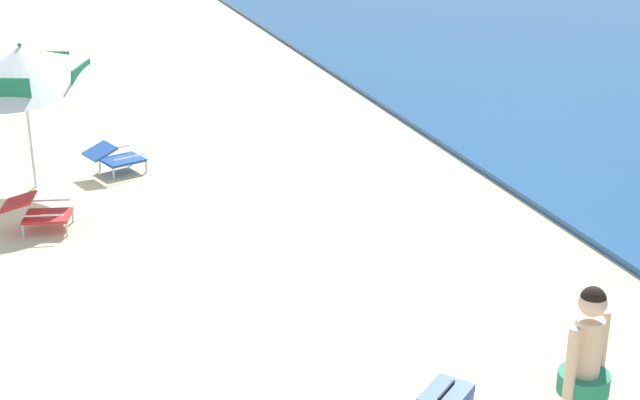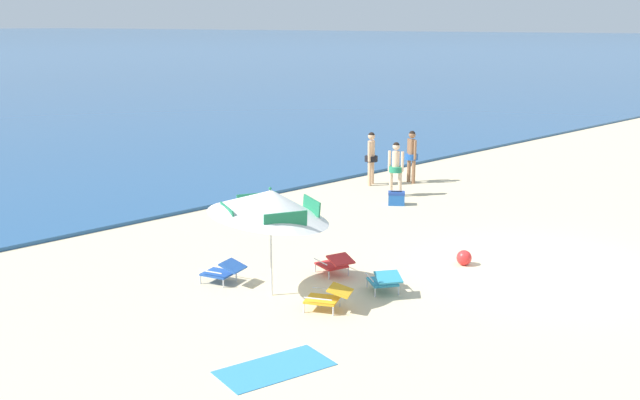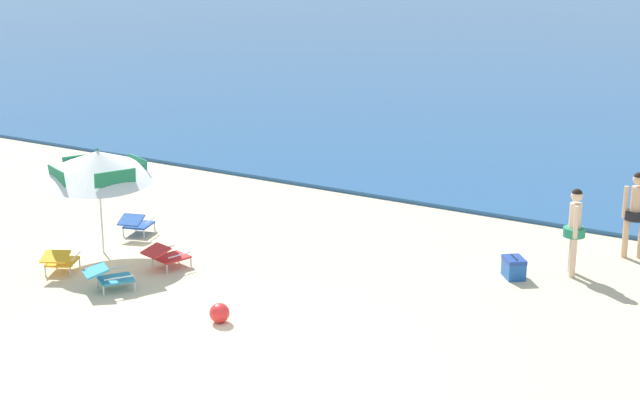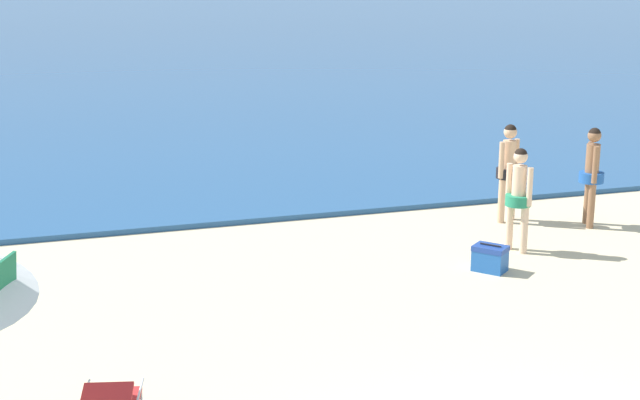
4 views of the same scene
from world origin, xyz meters
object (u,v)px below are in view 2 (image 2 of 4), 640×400
beach_umbrella_striped_main (270,204)px  lounge_chair_facing_sea (385,280)px  lounge_chair_under_umbrella (335,263)px  lounge_chair_beside_umbrella (223,271)px  lounge_chair_spare_folded (328,296)px  beach_ball (464,258)px  person_standing_beside (412,153)px  person_wading_in (396,165)px  person_standing_near_shore (371,155)px  cooler_box (396,198)px  beach_towel (275,368)px

beach_umbrella_striped_main → lounge_chair_facing_sea: beach_umbrella_striped_main is taller
lounge_chair_under_umbrella → lounge_chair_beside_umbrella: lounge_chair_beside_umbrella is taller
beach_umbrella_striped_main → lounge_chair_under_umbrella: 2.39m
lounge_chair_spare_folded → beach_ball: 4.12m
lounge_chair_beside_umbrella → person_standing_beside: person_standing_beside is taller
lounge_chair_under_umbrella → lounge_chair_beside_umbrella: size_ratio=0.97×
person_wading_in → lounge_chair_under_umbrella: bearing=-150.1°
lounge_chair_beside_umbrella → person_standing_near_shore: person_standing_near_shore is taller
lounge_chair_under_umbrella → lounge_chair_facing_sea: same height
lounge_chair_facing_sea → beach_ball: lounge_chair_facing_sea is taller
lounge_chair_under_umbrella → person_standing_beside: person_standing_beside is taller
person_standing_beside → lounge_chair_under_umbrella: bearing=-151.1°
lounge_chair_under_umbrella → cooler_box: lounge_chair_under_umbrella is taller
beach_towel → beach_umbrella_striped_main: bearing=49.4°
lounge_chair_spare_folded → person_standing_near_shore: person_standing_near_shore is taller
lounge_chair_facing_sea → person_standing_near_shore: 10.43m
lounge_chair_spare_folded → person_standing_beside: (10.35, 6.18, 0.75)m
cooler_box → person_wading_in: bearing=41.1°
beach_ball → lounge_chair_spare_folded: bearing=176.6°
person_standing_beside → cooler_box: bearing=-149.3°
lounge_chair_under_umbrella → lounge_chair_facing_sea: (-0.09, -1.47, 0.00)m
person_standing_near_shore → beach_towel: bearing=-145.0°
person_standing_near_shore → beach_towel: size_ratio=0.99×
lounge_chair_beside_umbrella → person_standing_beside: size_ratio=0.56×
beach_towel → person_standing_near_shore: bearing=35.0°
lounge_chair_spare_folded → person_standing_near_shore: (9.10, 6.91, 0.75)m
lounge_chair_beside_umbrella → beach_towel: bearing=-116.9°
lounge_chair_under_umbrella → lounge_chair_beside_umbrella: bearing=147.4°
lounge_chair_spare_folded → cooler_box: bearing=30.9°
lounge_chair_under_umbrella → person_standing_near_shore: (7.56, 5.59, 0.75)m
lounge_chair_beside_umbrella → lounge_chair_under_umbrella: bearing=-32.6°
lounge_chair_spare_folded → person_standing_beside: person_standing_beside is taller
beach_umbrella_striped_main → lounge_chair_under_umbrella: beach_umbrella_striped_main is taller
person_standing_beside → beach_ball: 9.00m
lounge_chair_facing_sea → beach_towel: size_ratio=0.56×
lounge_chair_beside_umbrella → beach_towel: size_ratio=0.55×
beach_umbrella_striped_main → person_wading_in: bearing=24.3°
beach_umbrella_striped_main → person_standing_beside: beach_umbrella_striped_main is taller
lounge_chair_under_umbrella → cooler_box: bearing=28.0°
person_wading_in → beach_ball: 7.00m
person_standing_near_shore → person_standing_beside: person_standing_near_shore is taller
person_standing_near_shore → person_standing_beside: bearing=-30.1°
lounge_chair_beside_umbrella → lounge_chair_facing_sea: bearing=-55.1°
person_standing_beside → cooler_box: (-2.86, -1.70, -0.83)m
person_standing_near_shore → person_standing_beside: size_ratio=1.00×
beach_umbrella_striped_main → person_standing_beside: (10.57, 4.82, -0.86)m
lounge_chair_under_umbrella → beach_umbrella_striped_main: bearing=178.5°
lounge_chair_beside_umbrella → person_wading_in: person_wading_in is taller
lounge_chair_beside_umbrella → lounge_chair_spare_folded: size_ratio=0.99×
lounge_chair_facing_sea → person_standing_beside: person_standing_beside is taller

